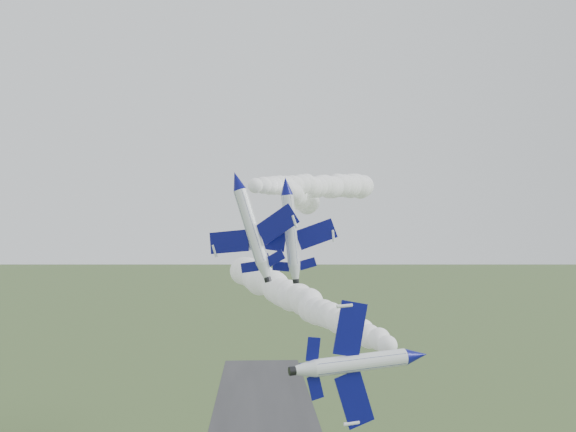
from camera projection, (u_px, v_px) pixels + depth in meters
name	position (u px, v px, depth m)	size (l,w,h in m)	color
jet_lead	(417.00, 356.00, 52.07)	(4.13, 11.72, 9.76)	white
smoke_trail_jet_lead	(291.00, 295.00, 88.61)	(5.22, 70.40, 5.22)	white
jet_pair_left	(237.00, 181.00, 70.20)	(10.12, 12.23, 4.14)	white
smoke_trail_jet_pair_left	(323.00, 186.00, 103.03)	(4.59, 62.59, 4.59)	white
jet_pair_right	(286.00, 186.00, 70.93)	(9.92, 11.88, 2.97)	white
smoke_trail_jet_pair_right	(301.00, 198.00, 104.79)	(4.47, 61.79, 4.47)	white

